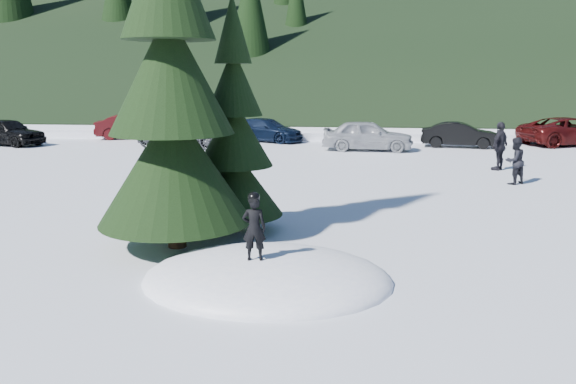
# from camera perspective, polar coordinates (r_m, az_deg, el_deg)

# --- Properties ---
(ground) EXTENTS (200.00, 200.00, 0.00)m
(ground) POSITION_cam_1_polar(r_m,az_deg,el_deg) (10.13, -2.14, -8.97)
(ground) COLOR white
(ground) RESTS_ON ground
(snow_mound) EXTENTS (4.48, 3.52, 0.96)m
(snow_mound) POSITION_cam_1_polar(r_m,az_deg,el_deg) (10.13, -2.14, -8.97)
(snow_mound) COLOR white
(snow_mound) RESTS_ON ground
(spruce_tall) EXTENTS (3.20, 3.20, 8.60)m
(spruce_tall) POSITION_cam_1_polar(r_m,az_deg,el_deg) (11.75, -11.81, 10.20)
(spruce_tall) COLOR #2F1F0F
(spruce_tall) RESTS_ON ground
(spruce_short) EXTENTS (2.20, 2.20, 5.37)m
(spruce_short) POSITION_cam_1_polar(r_m,az_deg,el_deg) (12.93, -5.44, 5.10)
(spruce_short) COLOR #2F1F0F
(spruce_short) RESTS_ON ground
(child_skier) EXTENTS (0.43, 0.30, 1.12)m
(child_skier) POSITION_cam_1_polar(r_m,az_deg,el_deg) (9.58, -3.46, -3.69)
(child_skier) COLOR black
(child_skier) RESTS_ON snow_mound
(adult_0) EXTENTS (0.97, 0.91, 1.58)m
(adult_0) POSITION_cam_1_polar(r_m,az_deg,el_deg) (20.30, 22.03, 2.95)
(adult_0) COLOR black
(adult_0) RESTS_ON ground
(adult_1) EXTENTS (1.05, 1.14, 1.87)m
(adult_1) POSITION_cam_1_polar(r_m,az_deg,el_deg) (23.15, 20.72, 4.39)
(adult_1) COLOR black
(adult_1) RESTS_ON ground
(car_0) EXTENTS (4.50, 2.82, 1.43)m
(car_0) POSITION_cam_1_polar(r_m,az_deg,el_deg) (33.11, -26.62, 5.50)
(car_0) COLOR black
(car_0) RESTS_ON ground
(car_1) EXTENTS (4.55, 2.57, 1.42)m
(car_1) POSITION_cam_1_polar(r_m,az_deg,el_deg) (34.00, -15.37, 6.44)
(car_1) COLOR #370A0B
(car_1) RESTS_ON ground
(car_2) EXTENTS (5.54, 3.27, 1.45)m
(car_2) POSITION_cam_1_polar(r_m,az_deg,el_deg) (29.44, -10.04, 5.95)
(car_2) COLOR #494C50
(car_2) RESTS_ON ground
(car_3) EXTENTS (4.72, 3.43, 1.27)m
(car_3) POSITION_cam_1_polar(r_m,az_deg,el_deg) (31.43, -2.23, 6.31)
(car_3) COLOR black
(car_3) RESTS_ON ground
(car_4) EXTENTS (4.46, 1.96, 1.49)m
(car_4) POSITION_cam_1_polar(r_m,az_deg,el_deg) (27.80, 8.09, 5.74)
(car_4) COLOR #9B9EA3
(car_4) RESTS_ON ground
(car_5) EXTENTS (4.04, 1.93, 1.28)m
(car_5) POSITION_cam_1_polar(r_m,az_deg,el_deg) (30.09, 17.09, 5.57)
(car_5) COLOR black
(car_5) RESTS_ON ground
(car_6) EXTENTS (5.79, 4.11, 1.47)m
(car_6) POSITION_cam_1_polar(r_m,az_deg,el_deg) (33.17, 26.69, 5.53)
(car_6) COLOR #3C0B0A
(car_6) RESTS_ON ground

